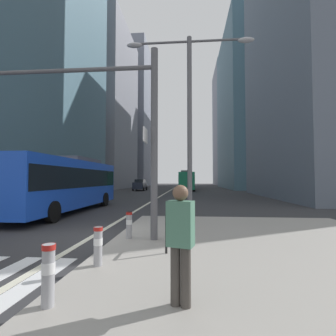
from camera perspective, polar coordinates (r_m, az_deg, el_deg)
ground_plane at (r=28.83m, az=-1.85°, el=-6.51°), size 160.00×160.00×0.00m
median_island at (r=8.08m, az=20.78°, el=-16.20°), size 9.00×10.00×0.15m
lane_centre_line at (r=38.76m, az=-0.10°, el=-5.48°), size 0.20×80.00×0.01m
office_tower_left_near at (r=39.29m, az=-29.66°, el=29.20°), size 11.48×24.36×44.94m
office_tower_left_mid at (r=59.35m, az=-14.73°, el=13.01°), size 11.87×19.92×35.62m
office_tower_left_far at (r=83.21m, az=-8.87°, el=11.09°), size 13.72×22.04×43.08m
office_tower_right_mid at (r=59.41m, az=18.43°, el=12.30°), size 12.04×24.95×34.14m
office_tower_right_far at (r=85.82m, az=14.12°, el=9.13°), size 10.26×18.35×38.43m
city_bus_blue_oncoming at (r=16.37m, az=-22.20°, el=-2.94°), size 2.71×11.03×3.40m
city_bus_red_receding at (r=43.65m, az=4.20°, el=-2.74°), size 2.87×10.77×3.40m
car_oncoming_mid at (r=43.90m, az=-6.39°, el=-3.83°), size 2.05×4.40×1.94m
car_receding_near at (r=54.55m, az=4.64°, el=-3.58°), size 2.08×4.39×1.94m
traffic_signal_gantry at (r=8.65m, az=-18.30°, el=11.85°), size 6.63×0.65×6.00m
street_lamp_post at (r=11.09m, az=4.93°, el=14.67°), size 5.50×0.32×8.00m
bollard_front at (r=4.33m, az=-25.62°, el=-20.56°), size 0.20×0.20×0.90m
bollard_left at (r=5.82m, az=-15.65°, el=-16.34°), size 0.20×0.20×0.83m
bollard_right at (r=8.14m, az=-8.85°, el=-12.42°), size 0.20×0.20×0.82m
pedestrian_railing at (r=8.18m, az=0.77°, el=-10.64°), size 0.06×3.59×0.98m
pedestrian_waiting at (r=3.85m, az=2.87°, el=-15.58°), size 0.43×0.34×1.77m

